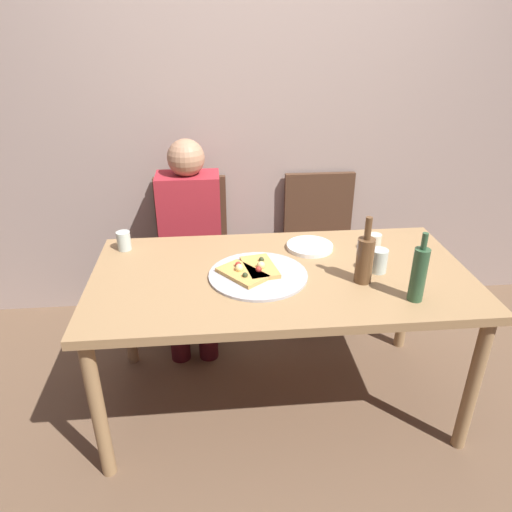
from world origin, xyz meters
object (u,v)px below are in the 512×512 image
Objects in this scene: pizza_slice_extra at (242,273)px; tumbler_far at (374,242)px; pizza_tray at (258,275)px; chair_right at (321,238)px; wine_glass at (124,241)px; beer_bottle at (365,259)px; dining_table at (281,287)px; pizza_slice_last at (260,267)px; tumbler_near at (379,261)px; plate_stack at (310,247)px; wine_bottle at (419,274)px; chair_left at (192,243)px; guest_in_sweater at (190,234)px.

tumbler_far reaches higher than pizza_slice_extra.
chair_right is (0.48, 0.86, -0.23)m from pizza_tray.
pizza_tray is at bearing -27.86° from wine_glass.
pizza_slice_extra is 0.53m from beer_bottle.
beer_bottle reaches higher than dining_table.
beer_bottle is 0.33m from tumbler_far.
tumbler_near reaches higher than pizza_slice_last.
beer_bottle is 3.20× the size of wine_glass.
plate_stack reaches higher than pizza_tray.
wine_bottle is 0.61m from plate_stack.
pizza_slice_last is at bearing 74.45° from pizza_tray.
pizza_slice_last is 0.67m from wine_bottle.
tumbler_far is at bearing 63.69° from beer_bottle.
wine_glass is (-0.56, 0.34, 0.02)m from pizza_slice_extra.
chair_right is (-0.13, 1.11, -0.34)m from wine_bottle.
wine_glass is 0.10× the size of chair_right.
beer_bottle is 1.27m from chair_left.
wine_bottle reaches higher than chair_left.
beer_bottle is at bearing 134.08° from guest_in_sweater.
chair_right is (0.56, 0.87, -0.25)m from pizza_slice_extra.
dining_table is at bearing -159.55° from tumbler_far.
pizza_slice_extra is at bearing 109.63° from guest_in_sweater.
chair_left is (-0.91, 0.66, -0.27)m from tumbler_far.
pizza_slice_last is 0.10m from pizza_slice_extra.
wine_glass is at bearing 154.86° from wine_bottle.
pizza_slice_last is 0.95× the size of pizza_slice_extra.
chair_left is (-0.94, 1.11, -0.34)m from wine_bottle.
guest_in_sweater reaches higher than chair_right.
wine_glass is (-0.73, 0.31, 0.12)m from dining_table.
pizza_slice_extra reaches higher than pizza_tray.
wine_glass reaches higher than pizza_slice_extra.
pizza_tray is 0.67m from wine_bottle.
tumbler_far is at bearing 15.83° from pizza_slice_last.
guest_in_sweater is at bearing 116.84° from pizza_slice_last.
pizza_slice_extra is 0.69m from tumbler_far.
wine_glass is at bearing 163.94° from tumbler_near.
guest_in_sweater reaches higher than pizza_slice_last.
wine_glass is 0.08× the size of guest_in_sweater.
tumbler_near is 1.13m from guest_in_sweater.
tumbler_far is at bearing 144.37° from chair_left.
chair_left reaches higher than pizza_tray.
plate_stack is at bearing 170.54° from tumbler_far.
pizza_slice_last is at bearing 60.04° from chair_right.
pizza_slice_last is 2.24× the size of tumbler_near.
guest_in_sweater is (-0.77, 0.80, -0.21)m from beer_bottle.
pizza_slice_extra is 0.73m from wine_bottle.
pizza_slice_last is 2.79× the size of tumbler_far.
chair_right is at bearing 25.50° from wine_glass.
pizza_slice_extra is 1.06m from chair_right.
guest_in_sweater reaches higher than dining_table.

